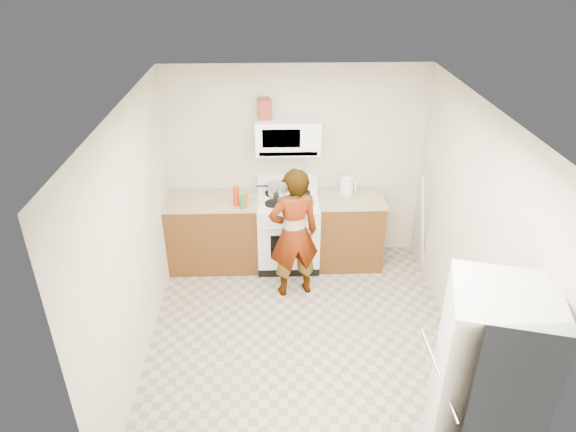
{
  "coord_description": "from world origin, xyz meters",
  "views": [
    {
      "loc": [
        -0.29,
        -4.16,
        3.74
      ],
      "look_at": [
        -0.13,
        0.55,
        1.19
      ],
      "focal_mm": 32.0,
      "sensor_mm": 36.0,
      "label": 1
    }
  ],
  "objects_px": {
    "person": "(294,234)",
    "fridge": "(485,388)",
    "gas_range": "(288,230)",
    "kettle": "(347,186)",
    "microwave": "(288,135)",
    "saucepan": "(278,189)"
  },
  "relations": [
    {
      "from": "microwave",
      "to": "kettle",
      "type": "height_order",
      "value": "microwave"
    },
    {
      "from": "microwave",
      "to": "fridge",
      "type": "xyz_separation_m",
      "value": [
        1.35,
        -3.12,
        -0.85
      ]
    },
    {
      "from": "kettle",
      "to": "microwave",
      "type": "bearing_deg",
      "value": 163.19
    },
    {
      "from": "gas_range",
      "to": "saucepan",
      "type": "distance_m",
      "value": 0.56
    },
    {
      "from": "gas_range",
      "to": "kettle",
      "type": "bearing_deg",
      "value": 9.47
    },
    {
      "from": "gas_range",
      "to": "microwave",
      "type": "bearing_deg",
      "value": 90.0
    },
    {
      "from": "gas_range",
      "to": "microwave",
      "type": "distance_m",
      "value": 1.22
    },
    {
      "from": "gas_range",
      "to": "person",
      "type": "relative_size",
      "value": 0.71
    },
    {
      "from": "fridge",
      "to": "saucepan",
      "type": "height_order",
      "value": "fridge"
    },
    {
      "from": "person",
      "to": "gas_range",
      "type": "bearing_deg",
      "value": -99.24
    },
    {
      "from": "gas_range",
      "to": "person",
      "type": "distance_m",
      "value": 0.71
    },
    {
      "from": "microwave",
      "to": "fridge",
      "type": "height_order",
      "value": "microwave"
    },
    {
      "from": "fridge",
      "to": "microwave",
      "type": "bearing_deg",
      "value": 128.93
    },
    {
      "from": "fridge",
      "to": "gas_range",
      "type": "bearing_deg",
      "value": 129.81
    },
    {
      "from": "person",
      "to": "fridge",
      "type": "distance_m",
      "value": 2.69
    },
    {
      "from": "gas_range",
      "to": "microwave",
      "type": "relative_size",
      "value": 1.49
    },
    {
      "from": "fridge",
      "to": "kettle",
      "type": "height_order",
      "value": "fridge"
    },
    {
      "from": "kettle",
      "to": "saucepan",
      "type": "distance_m",
      "value": 0.86
    },
    {
      "from": "microwave",
      "to": "saucepan",
      "type": "relative_size",
      "value": 3.15
    },
    {
      "from": "saucepan",
      "to": "gas_range",
      "type": "bearing_deg",
      "value": -35.15
    },
    {
      "from": "person",
      "to": "kettle",
      "type": "bearing_deg",
      "value": -145.52
    },
    {
      "from": "gas_range",
      "to": "person",
      "type": "height_order",
      "value": "person"
    }
  ]
}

